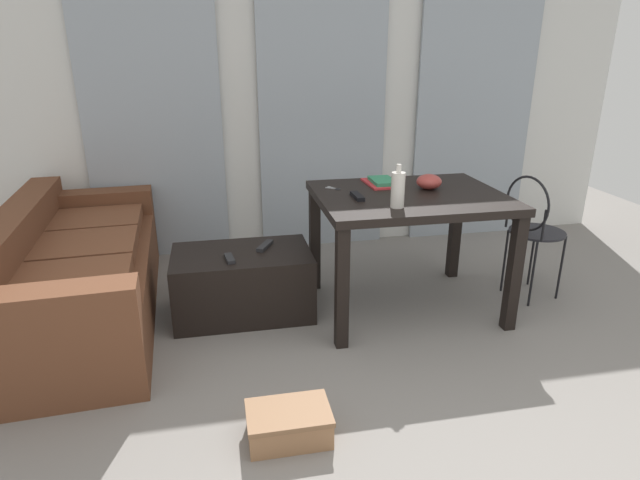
% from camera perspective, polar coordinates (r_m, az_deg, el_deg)
% --- Properties ---
extents(ground_plane, '(7.24, 7.24, 0.00)m').
position_cam_1_polar(ground_plane, '(3.06, 7.30, -12.08)').
color(ground_plane, gray).
extents(wall_back, '(5.17, 0.10, 2.59)m').
position_cam_1_polar(wall_back, '(4.45, 0.07, 15.92)').
color(wall_back, silver).
rests_on(wall_back, ground).
extents(curtains, '(3.68, 0.03, 2.20)m').
position_cam_1_polar(curtains, '(4.39, 0.30, 13.30)').
color(curtains, '#99A3AD').
rests_on(curtains, ground).
extents(couch, '(0.96, 2.02, 0.71)m').
position_cam_1_polar(couch, '(3.60, -24.97, -3.52)').
color(couch, brown).
rests_on(couch, ground).
extents(coffee_table, '(0.86, 0.53, 0.42)m').
position_cam_1_polar(coffee_table, '(3.42, -8.31, -4.57)').
color(coffee_table, black).
rests_on(coffee_table, ground).
extents(craft_table, '(1.15, 0.91, 0.77)m').
position_cam_1_polar(craft_table, '(3.35, 9.57, 3.18)').
color(craft_table, black).
rests_on(craft_table, ground).
extents(wire_chair, '(0.36, 0.39, 0.85)m').
position_cam_1_polar(wire_chair, '(3.74, 21.85, 1.76)').
color(wire_chair, black).
rests_on(wire_chair, ground).
extents(bottle_near, '(0.08, 0.08, 0.24)m').
position_cam_1_polar(bottle_near, '(2.99, 8.38, 5.41)').
color(bottle_near, beige).
rests_on(bottle_near, craft_table).
extents(bowl, '(0.16, 0.16, 0.09)m').
position_cam_1_polar(bowl, '(3.44, 11.66, 6.17)').
color(bowl, '#9E3833').
rests_on(bowl, craft_table).
extents(book_stack, '(0.21, 0.30, 0.04)m').
position_cam_1_polar(book_stack, '(3.51, 6.72, 6.22)').
color(book_stack, red).
rests_on(book_stack, craft_table).
extents(tv_remote_on_table, '(0.05, 0.17, 0.02)m').
position_cam_1_polar(tv_remote_on_table, '(3.17, 4.03, 4.73)').
color(tv_remote_on_table, black).
rests_on(tv_remote_on_table, craft_table).
extents(scissors, '(0.09, 0.09, 0.00)m').
position_cam_1_polar(scissors, '(3.38, 1.62, 5.56)').
color(scissors, '#9EA0A5').
rests_on(scissors, craft_table).
extents(tv_remote_primary, '(0.12, 0.18, 0.02)m').
position_cam_1_polar(tv_remote_primary, '(3.40, -5.95, -0.62)').
color(tv_remote_primary, '#232326').
rests_on(tv_remote_primary, coffee_table).
extents(tv_remote_secondary, '(0.06, 0.15, 0.02)m').
position_cam_1_polar(tv_remote_secondary, '(3.22, -9.72, -1.97)').
color(tv_remote_secondary, '#232326').
rests_on(tv_remote_secondary, coffee_table).
extents(shoebox, '(0.37, 0.24, 0.14)m').
position_cam_1_polar(shoebox, '(2.46, -3.38, -19.14)').
color(shoebox, '#996B47').
rests_on(shoebox, ground).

